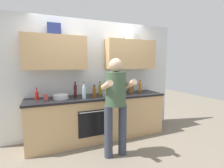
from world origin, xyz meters
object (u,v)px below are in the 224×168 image
at_px(knife_block, 130,88).
at_px(bottle_water, 84,92).
at_px(person_standing, 116,99).
at_px(bottle_syrup, 94,92).
at_px(bottle_soda, 121,90).
at_px(grocery_bag_rice, 113,91).
at_px(bottle_juice, 140,87).
at_px(bottle_wine, 75,91).
at_px(cup_ceramic, 46,97).
at_px(bottle_oil, 100,89).
at_px(cup_stoneware, 104,94).
at_px(mixing_bowl, 61,97).
at_px(bottle_hotsauce, 37,95).

bearing_deg(knife_block, bottle_water, -167.86).
bearing_deg(person_standing, bottle_syrup, 102.71).
bearing_deg(bottle_soda, grocery_bag_rice, 118.76).
height_order(bottle_soda, bottle_juice, bottle_juice).
bearing_deg(bottle_syrup, bottle_wine, 153.63).
bearing_deg(cup_ceramic, bottle_wine, 9.97).
relative_size(bottle_oil, cup_stoneware, 2.66).
xyz_separation_m(person_standing, cup_ceramic, (-1.06, 0.77, -0.02)).
bearing_deg(person_standing, knife_block, 48.97).
distance_m(person_standing, bottle_oil, 0.89).
xyz_separation_m(bottle_syrup, mixing_bowl, (-0.64, 0.08, -0.06)).
xyz_separation_m(person_standing, bottle_wine, (-0.50, 0.87, 0.05)).
distance_m(bottle_oil, cup_stoneware, 0.28).
bearing_deg(knife_block, bottle_hotsauce, 179.86).
distance_m(bottle_hotsauce, cup_stoneware, 1.27).
bearing_deg(cup_stoneware, bottle_hotsauce, 168.25).
distance_m(person_standing, bottle_juice, 1.35).
xyz_separation_m(bottle_water, knife_block, (1.14, 0.25, -0.02)).
distance_m(bottle_hotsauce, mixing_bowl, 0.43).
relative_size(bottle_syrup, bottle_hotsauce, 1.08).
bearing_deg(bottle_syrup, bottle_hotsauce, 169.97).
relative_size(bottle_oil, knife_block, 1.08).
height_order(bottle_water, mixing_bowl, bottle_water).
distance_m(bottle_water, mixing_bowl, 0.45).
relative_size(person_standing, bottle_wine, 5.39).
relative_size(bottle_soda, cup_stoneware, 2.56).
relative_size(bottle_syrup, cup_ceramic, 2.21).
relative_size(cup_stoneware, grocery_bag_rice, 0.44).
height_order(cup_stoneware, grocery_bag_rice, grocery_bag_rice).
distance_m(cup_ceramic, cup_stoneware, 1.10).
distance_m(person_standing, bottle_soda, 0.75).
bearing_deg(mixing_bowl, bottle_syrup, -7.07).
bearing_deg(bottle_juice, cup_stoneware, -165.39).
xyz_separation_m(person_standing, grocery_bag_rice, (0.30, 0.82, 0.00)).
distance_m(bottle_juice, grocery_bag_rice, 0.73).
bearing_deg(knife_block, bottle_soda, -145.89).
distance_m(bottle_wine, bottle_syrup, 0.39).
distance_m(bottle_syrup, bottle_hotsauce, 1.07).
relative_size(cup_ceramic, knife_block, 0.42).
bearing_deg(knife_block, bottle_juice, 1.45).
xyz_separation_m(bottle_juice, mixing_bowl, (-1.82, -0.11, -0.07)).
bearing_deg(cup_stoneware, mixing_bowl, 169.65).
xyz_separation_m(bottle_juice, cup_ceramic, (-2.08, -0.11, -0.06)).
distance_m(bottle_syrup, knife_block, 0.94).
relative_size(bottle_water, knife_block, 1.21).
height_order(bottle_oil, bottle_soda, bottle_oil).
bearing_deg(bottle_soda, bottle_water, -179.80).
xyz_separation_m(bottle_syrup, bottle_hotsauce, (-1.05, 0.19, -0.02)).
height_order(bottle_soda, bottle_wine, bottle_wine).
relative_size(bottle_oil, grocery_bag_rice, 1.17).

